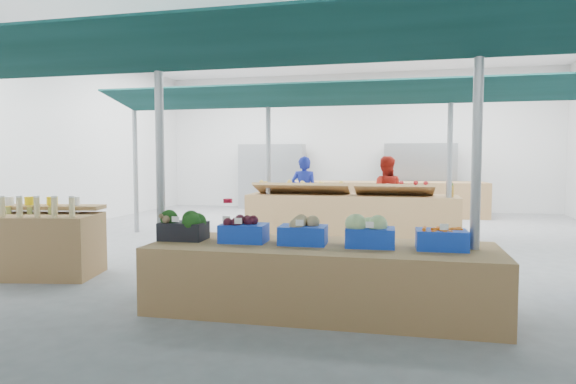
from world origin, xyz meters
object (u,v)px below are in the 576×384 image
at_px(fruit_counter, 351,217).
at_px(vendor_right, 385,194).
at_px(veg_counter, 322,278).
at_px(vendor_left, 304,193).
at_px(bottle_shelf, 28,242).

distance_m(fruit_counter, vendor_right, 1.31).
xyz_separation_m(veg_counter, vendor_left, (-1.50, 5.94, 0.47)).
distance_m(bottle_shelf, veg_counter, 4.30).
height_order(bottle_shelf, vendor_left, vendor_left).
relative_size(fruit_counter, vendor_right, 2.50).
xyz_separation_m(bottle_shelf, vendor_left, (2.76, 5.32, 0.36)).
relative_size(bottle_shelf, fruit_counter, 0.50).
distance_m(vendor_left, vendor_right, 1.80).
xyz_separation_m(fruit_counter, vendor_right, (0.60, 1.10, 0.38)).
height_order(bottle_shelf, vendor_right, vendor_right).
height_order(bottle_shelf, veg_counter, bottle_shelf).
bearing_deg(vendor_left, vendor_right, 178.88).
height_order(veg_counter, vendor_right, vendor_right).
bearing_deg(vendor_right, fruit_counter, 60.27).
bearing_deg(bottle_shelf, vendor_left, 50.63).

